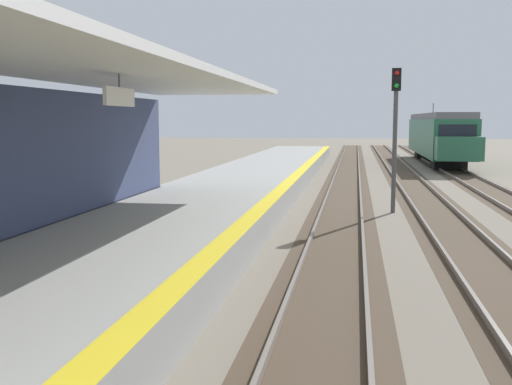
{
  "coord_description": "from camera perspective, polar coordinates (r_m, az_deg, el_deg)",
  "views": [
    {
      "loc": [
        2.36,
        -0.23,
        3.38
      ],
      "look_at": [
        0.64,
        10.05,
        2.1
      ],
      "focal_mm": 41.78,
      "sensor_mm": 36.0,
      "label": 1
    }
  ],
  "objects": [
    {
      "name": "approaching_train",
      "position": [
        48.43,
        17.09,
        5.25
      ],
      "size": [
        2.93,
        19.6,
        4.76
      ],
      "color": "#286647",
      "rests_on": "ground"
    },
    {
      "name": "track_pair_middle",
      "position": [
        20.71,
        17.54,
        -2.59
      ],
      "size": [
        2.34,
        120.0,
        0.16
      ],
      "color": "#4C3D2D",
      "rests_on": "ground"
    },
    {
      "name": "track_pair_nearest_platform",
      "position": [
        20.51,
        8.08,
        -2.43
      ],
      "size": [
        2.34,
        120.0,
        0.16
      ],
      "color": "#4C3D2D",
      "rests_on": "ground"
    },
    {
      "name": "station_platform",
      "position": [
        17.19,
        -7.08,
        -2.87
      ],
      "size": [
        5.0,
        80.0,
        0.91
      ],
      "color": "#999993",
      "rests_on": "ground"
    },
    {
      "name": "rail_signal_post",
      "position": [
        22.09,
        13.18,
        6.32
      ],
      "size": [
        0.32,
        0.34,
        5.2
      ],
      "color": "#4C4C4C",
      "rests_on": "ground"
    }
  ]
}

